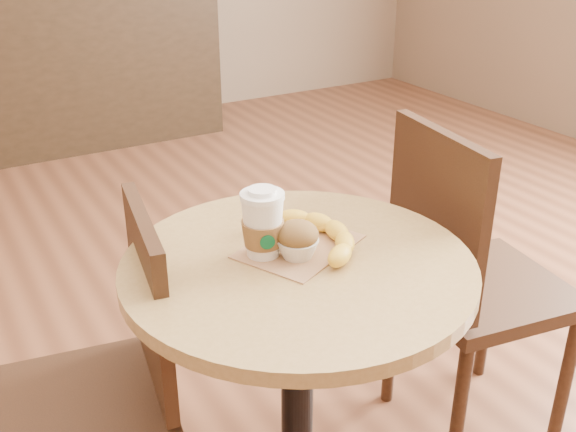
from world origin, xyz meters
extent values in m
cylinder|color=black|center=(-0.08, -0.05, 0.38)|extent=(0.07, 0.07, 0.72)
cylinder|color=#A3814B|center=(-0.08, -0.05, 0.73)|extent=(0.70, 0.70, 0.03)
cube|color=#382213|center=(-0.49, 0.15, 0.41)|extent=(0.42, 0.42, 0.04)
cylinder|color=#382213|center=(-0.31, 0.28, 0.21)|extent=(0.03, 0.03, 0.41)
cube|color=#382213|center=(-0.33, 0.12, 0.65)|extent=(0.09, 0.35, 0.39)
cube|color=#382213|center=(0.55, 0.03, 0.45)|extent=(0.45, 0.45, 0.04)
cylinder|color=#382213|center=(0.70, -0.17, 0.23)|extent=(0.04, 0.04, 0.45)
cylinder|color=#382213|center=(0.75, 0.17, 0.23)|extent=(0.04, 0.04, 0.45)
cylinder|color=#382213|center=(0.36, -0.12, 0.23)|extent=(0.04, 0.04, 0.45)
cylinder|color=#382213|center=(0.41, 0.22, 0.23)|extent=(0.04, 0.04, 0.45)
cube|color=#382213|center=(0.38, 0.05, 0.70)|extent=(0.08, 0.38, 0.42)
cube|color=black|center=(0.00, 3.18, 0.50)|extent=(2.20, 0.60, 1.00)
cube|color=#A2754E|center=(-0.05, -0.01, 0.75)|extent=(0.29, 0.26, 0.00)
cylinder|color=white|center=(-0.13, 0.00, 0.88)|extent=(0.09, 0.09, 0.01)
cylinder|color=white|center=(-0.13, 0.00, 0.89)|extent=(0.06, 0.06, 0.01)
cylinder|color=#085028|center=(-0.14, -0.04, 0.80)|extent=(0.03, 0.01, 0.03)
ellipsoid|color=brown|center=(-0.07, -0.04, 0.80)|extent=(0.08, 0.08, 0.05)
ellipsoid|color=beige|center=(-0.07, -0.04, 0.82)|extent=(0.03, 0.03, 0.02)
camera|label=1|loc=(-0.68, -1.05, 1.39)|focal=42.00mm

